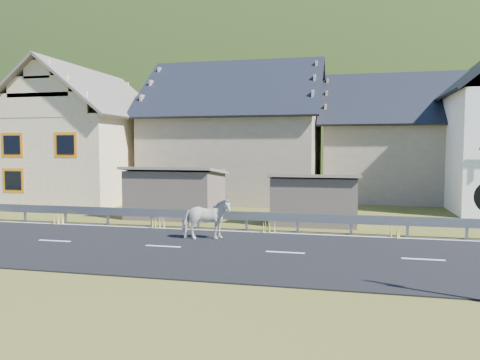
# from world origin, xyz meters

# --- Properties ---
(ground) EXTENTS (160.00, 160.00, 0.00)m
(ground) POSITION_xyz_m (0.00, 0.00, 0.00)
(ground) COLOR #464F17
(ground) RESTS_ON ground
(road) EXTENTS (60.00, 7.00, 0.04)m
(road) POSITION_xyz_m (0.00, 0.00, 0.02)
(road) COLOR black
(road) RESTS_ON ground
(lane_markings) EXTENTS (60.00, 6.60, 0.01)m
(lane_markings) POSITION_xyz_m (0.00, 0.00, 0.04)
(lane_markings) COLOR silver
(lane_markings) RESTS_ON road
(guardrail) EXTENTS (28.10, 0.09, 0.75)m
(guardrail) POSITION_xyz_m (-0.00, 3.68, 0.56)
(guardrail) COLOR #93969B
(guardrail) RESTS_ON ground
(shed_left) EXTENTS (4.30, 3.30, 2.40)m
(shed_left) POSITION_xyz_m (-2.00, 6.50, 1.10)
(shed_left) COLOR #66594E
(shed_left) RESTS_ON ground
(shed_right) EXTENTS (3.80, 2.90, 2.20)m
(shed_right) POSITION_xyz_m (4.50, 6.00, 1.00)
(shed_right) COLOR #66594E
(shed_right) RESTS_ON ground
(house_cream) EXTENTS (7.80, 9.80, 8.30)m
(house_cream) POSITION_xyz_m (-10.00, 12.00, 4.36)
(house_cream) COLOR #FBE8B3
(house_cream) RESTS_ON ground
(house_stone_a) EXTENTS (10.80, 9.80, 8.90)m
(house_stone_a) POSITION_xyz_m (-1.00, 15.00, 4.63)
(house_stone_a) COLOR gray
(house_stone_a) RESTS_ON ground
(house_stone_b) EXTENTS (9.80, 8.80, 8.10)m
(house_stone_b) POSITION_xyz_m (9.00, 17.00, 4.24)
(house_stone_b) COLOR gray
(house_stone_b) RESTS_ON ground
(mountain) EXTENTS (440.00, 280.00, 260.00)m
(mountain) POSITION_xyz_m (5.00, 180.00, -20.00)
(mountain) COLOR #233814
(mountain) RESTS_ON ground
(conifer_patch) EXTENTS (76.00, 50.00, 28.00)m
(conifer_patch) POSITION_xyz_m (-55.00, 110.00, 6.00)
(conifer_patch) COLOR black
(conifer_patch) RESTS_ON ground
(horse) EXTENTS (1.20, 1.87, 1.46)m
(horse) POSITION_xyz_m (1.03, 1.42, 0.77)
(horse) COLOR silver
(horse) RESTS_ON road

